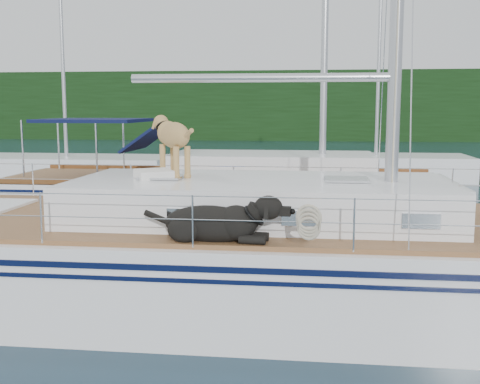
# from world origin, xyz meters

# --- Properties ---
(ground) EXTENTS (120.00, 120.00, 0.00)m
(ground) POSITION_xyz_m (0.00, 0.00, 0.00)
(ground) COLOR black
(ground) RESTS_ON ground
(tree_line) EXTENTS (90.00, 3.00, 6.00)m
(tree_line) POSITION_xyz_m (0.00, 45.00, 3.00)
(tree_line) COLOR black
(tree_line) RESTS_ON ground
(shore_bank) EXTENTS (92.00, 1.00, 1.20)m
(shore_bank) POSITION_xyz_m (0.00, 46.20, 0.60)
(shore_bank) COLOR #595147
(shore_bank) RESTS_ON ground
(main_sailboat) EXTENTS (12.00, 3.84, 14.01)m
(main_sailboat) POSITION_xyz_m (0.09, -0.01, 0.68)
(main_sailboat) COLOR white
(main_sailboat) RESTS_ON ground
(neighbor_sailboat) EXTENTS (11.00, 3.50, 13.30)m
(neighbor_sailboat) POSITION_xyz_m (-0.54, 6.06, 0.63)
(neighbor_sailboat) COLOR white
(neighbor_sailboat) RESTS_ON ground
(bg_boat_west) EXTENTS (8.00, 3.00, 11.65)m
(bg_boat_west) POSITION_xyz_m (-8.00, 14.00, 0.45)
(bg_boat_west) COLOR white
(bg_boat_west) RESTS_ON ground
(bg_boat_center) EXTENTS (7.20, 3.00, 11.65)m
(bg_boat_center) POSITION_xyz_m (4.00, 16.00, 0.45)
(bg_boat_center) COLOR white
(bg_boat_center) RESTS_ON ground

